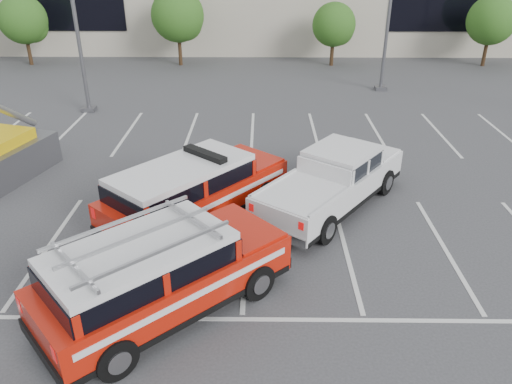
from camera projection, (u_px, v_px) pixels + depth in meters
ground at (246, 248)px, 13.55m from camera, size 120.00×120.00×0.00m
stall_markings at (250, 177)px, 17.56m from camera, size 23.00×15.00×0.01m
tree_left at (25, 21)px, 32.10m from camera, size 3.07×3.07×4.42m
tree_mid_left at (179, 17)px, 31.87m from camera, size 3.37×3.37×4.85m
tree_mid_right at (335, 26)px, 32.01m from camera, size 2.77×2.77×3.99m
tree_right at (492, 22)px, 31.78m from camera, size 3.07×3.07×4.42m
fire_chief_suv at (194, 194)px, 14.57m from camera, size 5.40×5.76×2.04m
white_pickup at (332, 186)px, 15.36m from camera, size 5.15×5.89×1.80m
ladder_suv at (161, 279)px, 10.86m from camera, size 5.60×5.36×2.20m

